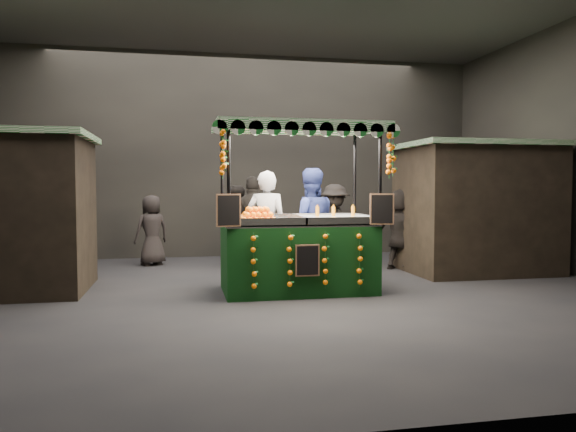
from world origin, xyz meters
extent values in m
plane|color=black|center=(0.00, 0.00, 0.00)|extent=(12.00, 12.00, 0.00)
cube|color=black|center=(0.00, 5.00, 2.50)|extent=(12.00, 0.10, 5.00)
cube|color=black|center=(0.00, -5.00, 2.50)|extent=(12.00, 0.10, 5.00)
cube|color=black|center=(4.40, 1.50, 1.25)|extent=(2.80, 2.00, 2.50)
cube|color=#125519|center=(4.40, 1.50, 2.55)|extent=(3.00, 2.20, 0.10)
cube|color=black|center=(0.41, 0.14, 0.55)|extent=(2.42, 1.32, 1.10)
cube|color=#B9BCC0|center=(0.41, 0.14, 1.12)|extent=(2.42, 1.32, 0.04)
cylinder|color=black|center=(-0.77, -0.49, 1.32)|extent=(0.06, 0.06, 2.64)
cylinder|color=black|center=(1.58, -0.49, 1.32)|extent=(0.06, 0.06, 2.64)
cylinder|color=black|center=(-0.77, 0.77, 1.32)|extent=(0.06, 0.06, 2.64)
cylinder|color=black|center=(1.58, 0.77, 1.32)|extent=(0.06, 0.06, 2.64)
cube|color=#125519|center=(0.41, 0.14, 2.69)|extent=(2.70, 1.60, 0.09)
cube|color=silver|center=(1.07, 0.14, 1.19)|extent=(1.08, 1.19, 0.09)
cube|color=black|center=(-0.78, -0.55, 1.38)|extent=(0.37, 0.10, 0.48)
cube|color=black|center=(1.59, -0.55, 1.38)|extent=(0.37, 0.10, 0.48)
cube|color=black|center=(0.41, -0.57, 0.61)|extent=(0.37, 0.03, 0.48)
imported|color=gray|center=(0.03, 1.04, 1.00)|extent=(0.85, 0.69, 2.01)
imported|color=navy|center=(0.85, 1.13, 1.03)|extent=(1.04, 0.83, 2.06)
imported|color=#2B2623|center=(-3.74, 2.34, 0.96)|extent=(0.74, 0.53, 1.92)
imported|color=#2C2524|center=(1.85, 3.07, 0.87)|extent=(0.97, 0.83, 1.74)
imported|color=black|center=(0.01, 2.63, 0.97)|extent=(1.17, 0.54, 1.95)
imported|color=black|center=(1.85, 2.93, 0.89)|extent=(1.31, 1.02, 1.78)
imported|color=black|center=(-2.10, 3.72, 0.77)|extent=(0.90, 0.79, 1.55)
imported|color=black|center=(3.02, 2.05, 0.84)|extent=(1.34, 1.54, 1.68)
imported|color=black|center=(0.45, 4.06, 0.76)|extent=(0.53, 0.64, 1.52)
imported|color=black|center=(-0.30, 3.29, 0.88)|extent=(0.92, 0.76, 1.75)
camera|label=1|loc=(-1.48, -8.53, 1.71)|focal=33.89mm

